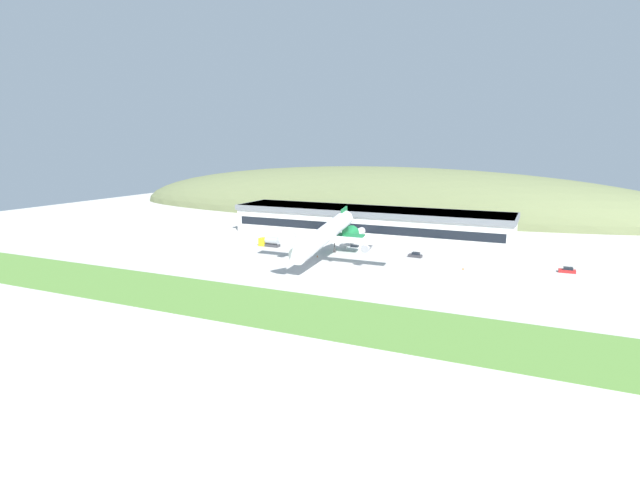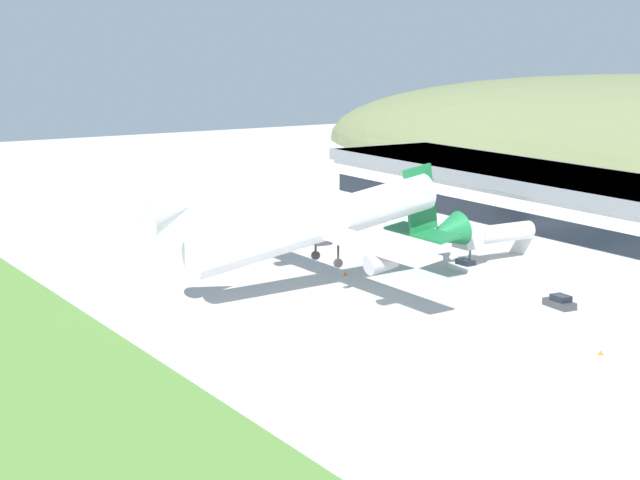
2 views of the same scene
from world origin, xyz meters
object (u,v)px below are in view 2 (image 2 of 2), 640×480
(jetway_0, at_px, (491,235))
(service_car_0, at_px, (464,266))
(traffic_cone_1, at_px, (345,273))
(fuel_truck, at_px, (313,232))
(terminal_building, at_px, (578,208))
(cargo_airplane, at_px, (322,225))
(service_car_2, at_px, (560,302))
(traffic_cone_0, at_px, (601,352))

(jetway_0, height_order, service_car_0, jetway_0)
(traffic_cone_1, bearing_deg, fuel_truck, 159.30)
(service_car_0, bearing_deg, traffic_cone_1, -112.78)
(terminal_building, bearing_deg, traffic_cone_1, -94.29)
(cargo_airplane, distance_m, service_car_0, 23.70)
(cargo_airplane, distance_m, fuel_truck, 32.20)
(cargo_airplane, height_order, service_car_2, cargo_airplane)
(traffic_cone_1, bearing_deg, terminal_building, 85.71)
(service_car_0, distance_m, service_car_2, 21.27)
(jetway_0, relative_size, service_car_0, 2.82)
(jetway_0, distance_m, traffic_cone_0, 43.68)
(service_car_2, xyz_separation_m, traffic_cone_0, (15.76, -9.65, -0.36))
(service_car_0, distance_m, fuel_truck, 28.90)
(terminal_building, xyz_separation_m, jetway_0, (1.12, -17.74, -2.06))
(cargo_airplane, height_order, traffic_cone_0, cargo_airplane)
(terminal_building, bearing_deg, traffic_cone_0, -42.44)
(jetway_0, xyz_separation_m, service_car_0, (2.28, -6.55, -3.33))
(traffic_cone_0, bearing_deg, service_car_0, 161.25)
(traffic_cone_0, bearing_deg, fuel_truck, 175.13)
(service_car_0, height_order, service_car_2, service_car_0)
(traffic_cone_1, bearing_deg, cargo_airplane, -51.37)
(traffic_cone_0, bearing_deg, jetway_0, 154.03)
(service_car_2, bearing_deg, cargo_airplane, -137.97)
(service_car_2, relative_size, fuel_truck, 0.58)
(fuel_truck, bearing_deg, traffic_cone_0, -4.87)
(service_car_0, height_order, traffic_cone_0, service_car_0)
(terminal_building, distance_m, traffic_cone_0, 54.84)
(fuel_truck, relative_size, traffic_cone_1, 12.72)
(terminal_building, relative_size, fuel_truck, 14.08)
(traffic_cone_1, bearing_deg, service_car_0, 67.22)
(jetway_0, height_order, service_car_2, jetway_0)
(cargo_airplane, bearing_deg, service_car_2, 42.03)
(cargo_airplane, relative_size, service_car_0, 10.02)
(cargo_airplane, xyz_separation_m, service_car_2, (21.67, 19.54, -7.77))
(jetway_0, xyz_separation_m, traffic_cone_0, (39.12, -19.06, -3.71))
(fuel_truck, bearing_deg, terminal_building, 51.79)
(jetway_0, height_order, fuel_truck, jetway_0)
(service_car_0, xyz_separation_m, fuel_truck, (-28.03, -6.98, 0.92))
(service_car_0, relative_size, fuel_truck, 0.62)
(cargo_airplane, xyz_separation_m, traffic_cone_1, (-5.77, 7.22, -8.13))
(cargo_airplane, relative_size, service_car_2, 10.79)
(service_car_2, height_order, fuel_truck, fuel_truck)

